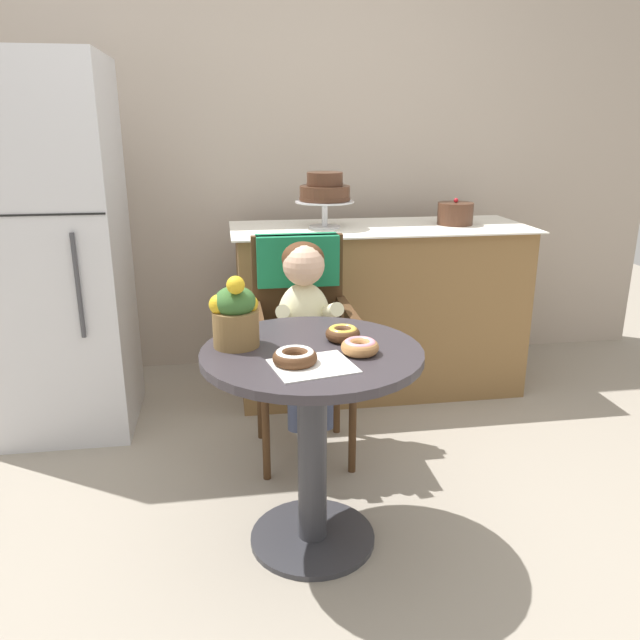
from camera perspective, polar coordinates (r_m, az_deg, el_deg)
ground_plane at (r=2.36m, az=-0.68°, el=-19.36°), size 8.00×8.00×0.00m
back_wall at (r=3.73m, az=-5.00°, el=16.46°), size 4.80×0.10×2.70m
cafe_table at (r=2.09m, az=-0.73°, el=-8.15°), size 0.72×0.72×0.72m
wicker_chair at (r=2.70m, az=-1.81°, el=0.86°), size 0.42×0.45×0.95m
seated_child at (r=2.54m, az=-1.38°, el=0.69°), size 0.27×0.32×0.73m
paper_napkin at (r=1.87m, az=-0.65°, el=-4.21°), size 0.27×0.24×0.00m
donut_front at (r=1.88m, az=-2.31°, el=-3.35°), size 0.14×0.14×0.05m
donut_mid at (r=1.97m, az=3.66°, el=-2.40°), size 0.12×0.12×0.05m
donut_side at (r=2.09m, az=2.09°, el=-1.19°), size 0.12×0.12×0.05m
flower_vase at (r=2.03m, az=-7.76°, el=0.54°), size 0.16×0.15×0.25m
display_counter at (r=3.41m, az=5.33°, el=1.08°), size 1.56×0.62×0.90m
tiered_cake_stand at (r=3.23m, az=0.43°, el=11.61°), size 0.30×0.30×0.28m
round_layer_cake at (r=3.43m, az=12.24°, el=9.47°), size 0.19×0.19×0.14m
refrigerator at (r=3.12m, az=-23.40°, el=5.66°), size 0.64×0.63×1.70m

